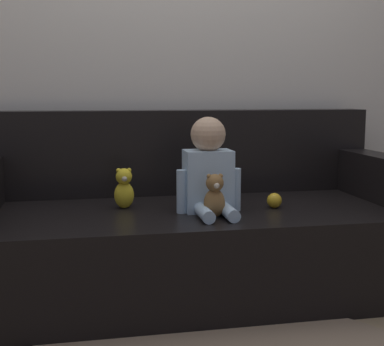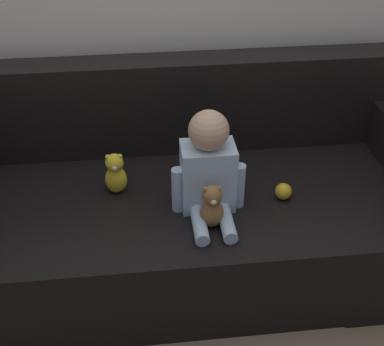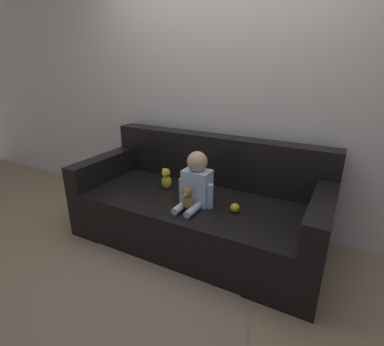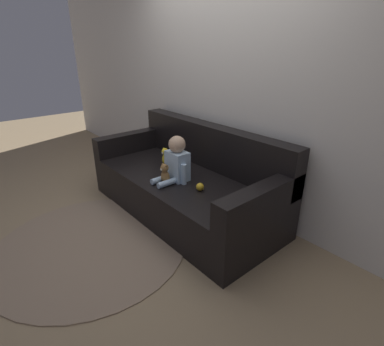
{
  "view_description": "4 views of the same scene",
  "coord_description": "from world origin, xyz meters",
  "px_view_note": "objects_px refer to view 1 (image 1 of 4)",
  "views": [
    {
      "loc": [
        -0.51,
        -2.54,
        0.99
      ],
      "look_at": [
        -0.0,
        -0.01,
        0.61
      ],
      "focal_mm": 50.0,
      "sensor_mm": 36.0,
      "label": 1
    },
    {
      "loc": [
        -0.22,
        -1.92,
        1.86
      ],
      "look_at": [
        -0.01,
        -0.06,
        0.57
      ],
      "focal_mm": 50.0,
      "sensor_mm": 36.0,
      "label": 2
    },
    {
      "loc": [
        1.09,
        -2.1,
        1.55
      ],
      "look_at": [
        -0.0,
        -0.09,
        0.69
      ],
      "focal_mm": 28.0,
      "sensor_mm": 36.0,
      "label": 3
    },
    {
      "loc": [
        2.24,
        -1.76,
        1.68
      ],
      "look_at": [
        0.16,
        -0.01,
        0.51
      ],
      "focal_mm": 28.0,
      "sensor_mm": 36.0,
      "label": 4
    }
  ],
  "objects_px": {
    "teddy_bear_brown": "(215,196)",
    "toy_ball": "(274,200)",
    "couch": "(190,229)",
    "person_baby": "(209,171)",
    "plush_toy_side": "(124,188)"
  },
  "relations": [
    {
      "from": "teddy_bear_brown",
      "to": "toy_ball",
      "type": "bearing_deg",
      "value": 24.1
    },
    {
      "from": "teddy_bear_brown",
      "to": "toy_ball",
      "type": "xyz_separation_m",
      "value": [
        0.34,
        0.15,
        -0.06
      ]
    },
    {
      "from": "teddy_bear_brown",
      "to": "toy_ball",
      "type": "distance_m",
      "value": 0.38
    },
    {
      "from": "couch",
      "to": "teddy_bear_brown",
      "type": "relative_size",
      "value": 10.8
    },
    {
      "from": "couch",
      "to": "plush_toy_side",
      "type": "distance_m",
      "value": 0.4
    },
    {
      "from": "person_baby",
      "to": "plush_toy_side",
      "type": "height_order",
      "value": "person_baby"
    },
    {
      "from": "couch",
      "to": "toy_ball",
      "type": "distance_m",
      "value": 0.45
    },
    {
      "from": "couch",
      "to": "plush_toy_side",
      "type": "bearing_deg",
      "value": -174.44
    },
    {
      "from": "person_baby",
      "to": "plush_toy_side",
      "type": "bearing_deg",
      "value": 159.2
    },
    {
      "from": "couch",
      "to": "toy_ball",
      "type": "relative_size",
      "value": 29.6
    },
    {
      "from": "couch",
      "to": "teddy_bear_brown",
      "type": "distance_m",
      "value": 0.39
    },
    {
      "from": "toy_ball",
      "to": "person_baby",
      "type": "bearing_deg",
      "value": -177.16
    },
    {
      "from": "couch",
      "to": "person_baby",
      "type": "distance_m",
      "value": 0.37
    },
    {
      "from": "teddy_bear_brown",
      "to": "person_baby",
      "type": "bearing_deg",
      "value": 88.45
    },
    {
      "from": "couch",
      "to": "teddy_bear_brown",
      "type": "xyz_separation_m",
      "value": [
        0.05,
        -0.31,
        0.23
      ]
    }
  ]
}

